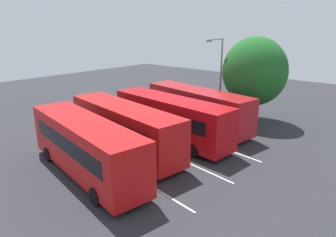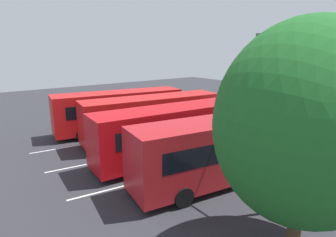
{
  "view_description": "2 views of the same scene",
  "coord_description": "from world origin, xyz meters",
  "px_view_note": "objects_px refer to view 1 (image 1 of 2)",
  "views": [
    {
      "loc": [
        -14.97,
        15.33,
        8.65
      ],
      "look_at": [
        -0.61,
        -1.39,
        1.94
      ],
      "focal_mm": 32.66,
      "sensor_mm": 36.0,
      "label": 1
    },
    {
      "loc": [
        -10.99,
        -14.69,
        6.82
      ],
      "look_at": [
        0.91,
        0.65,
        1.93
      ],
      "focal_mm": 29.62,
      "sensor_mm": 36.0,
      "label": 2
    }
  ],
  "objects_px": {
    "street_lamp": "(219,74)",
    "depot_tree": "(254,72)",
    "bus_center_left": "(170,118)",
    "bus_center_right": "(124,127)",
    "bus_far_right": "(85,145)",
    "bus_far_left": "(197,107)",
    "pedestrian": "(105,113)"
  },
  "relations": [
    {
      "from": "bus_far_right",
      "to": "street_lamp",
      "type": "distance_m",
      "value": 15.2
    },
    {
      "from": "bus_far_left",
      "to": "street_lamp",
      "type": "bearing_deg",
      "value": -80.74
    },
    {
      "from": "bus_far_left",
      "to": "bus_center_left",
      "type": "height_order",
      "value": "same"
    },
    {
      "from": "bus_far_left",
      "to": "street_lamp",
      "type": "xyz_separation_m",
      "value": [
        -0.02,
        -3.4,
        2.53
      ]
    },
    {
      "from": "bus_far_right",
      "to": "street_lamp",
      "type": "bearing_deg",
      "value": -79.93
    },
    {
      "from": "bus_far_right",
      "to": "depot_tree",
      "type": "relative_size",
      "value": 1.4
    },
    {
      "from": "street_lamp",
      "to": "bus_center_right",
      "type": "bearing_deg",
      "value": -2.56
    },
    {
      "from": "street_lamp",
      "to": "depot_tree",
      "type": "distance_m",
      "value": 3.14
    },
    {
      "from": "street_lamp",
      "to": "depot_tree",
      "type": "relative_size",
      "value": 0.98
    },
    {
      "from": "pedestrian",
      "to": "depot_tree",
      "type": "xyz_separation_m",
      "value": [
        -9.97,
        -9.49,
        3.7
      ]
    },
    {
      "from": "bus_far_right",
      "to": "depot_tree",
      "type": "bearing_deg",
      "value": -88.95
    },
    {
      "from": "bus_center_left",
      "to": "pedestrian",
      "type": "relative_size",
      "value": 6.67
    },
    {
      "from": "bus_center_left",
      "to": "depot_tree",
      "type": "xyz_separation_m",
      "value": [
        -2.37,
        -9.05,
        2.8
      ]
    },
    {
      "from": "bus_center_left",
      "to": "depot_tree",
      "type": "relative_size",
      "value": 1.39
    },
    {
      "from": "bus_center_right",
      "to": "pedestrian",
      "type": "relative_size",
      "value": 6.71
    },
    {
      "from": "bus_center_left",
      "to": "bus_center_right",
      "type": "distance_m",
      "value": 3.99
    },
    {
      "from": "bus_center_right",
      "to": "bus_far_right",
      "type": "xyz_separation_m",
      "value": [
        -0.8,
        3.76,
        0.0
      ]
    },
    {
      "from": "bus_far_right",
      "to": "pedestrian",
      "type": "xyz_separation_m",
      "value": [
        7.42,
        -7.19,
        -0.9
      ]
    },
    {
      "from": "pedestrian",
      "to": "street_lamp",
      "type": "bearing_deg",
      "value": 88.91
    },
    {
      "from": "depot_tree",
      "to": "street_lamp",
      "type": "bearing_deg",
      "value": 32.74
    },
    {
      "from": "pedestrian",
      "to": "street_lamp",
      "type": "distance_m",
      "value": 11.24
    },
    {
      "from": "bus_center_left",
      "to": "street_lamp",
      "type": "distance_m",
      "value": 7.78
    },
    {
      "from": "bus_center_right",
      "to": "street_lamp",
      "type": "distance_m",
      "value": 11.53
    },
    {
      "from": "bus_far_left",
      "to": "depot_tree",
      "type": "relative_size",
      "value": 1.4
    },
    {
      "from": "bus_center_right",
      "to": "pedestrian",
      "type": "distance_m",
      "value": 7.52
    },
    {
      "from": "bus_far_right",
      "to": "street_lamp",
      "type": "height_order",
      "value": "street_lamp"
    },
    {
      "from": "bus_center_left",
      "to": "street_lamp",
      "type": "height_order",
      "value": "street_lamp"
    },
    {
      "from": "bus_center_left",
      "to": "depot_tree",
      "type": "height_order",
      "value": "depot_tree"
    },
    {
      "from": "bus_far_right",
      "to": "pedestrian",
      "type": "height_order",
      "value": "bus_far_right"
    },
    {
      "from": "bus_center_right",
      "to": "street_lamp",
      "type": "height_order",
      "value": "street_lamp"
    },
    {
      "from": "bus_center_right",
      "to": "bus_center_left",
      "type": "bearing_deg",
      "value": -95.7
    },
    {
      "from": "bus_center_right",
      "to": "bus_far_right",
      "type": "height_order",
      "value": "same"
    }
  ]
}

